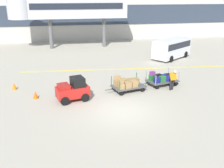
# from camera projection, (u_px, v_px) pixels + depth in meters

# --- Properties ---
(ground_plane) EXTENTS (120.00, 120.00, 0.00)m
(ground_plane) POSITION_uv_depth(u_px,v_px,m) (121.00, 111.00, 15.65)
(ground_plane) COLOR #A8A08E
(apron_lead_line) EXTENTS (19.59, 1.75, 0.01)m
(apron_lead_line) POSITION_uv_depth(u_px,v_px,m) (127.00, 69.00, 24.34)
(apron_lead_line) COLOR yellow
(apron_lead_line) RESTS_ON ground_plane
(terminal_building) EXTENTS (63.59, 2.51, 6.81)m
(terminal_building) POSITION_uv_depth(u_px,v_px,m) (84.00, 17.00, 38.57)
(terminal_building) COLOR #BCB7AD
(terminal_building) RESTS_ON ground_plane
(jet_bridge) EXTENTS (14.61, 3.00, 6.38)m
(jet_bridge) POSITION_uv_depth(u_px,v_px,m) (64.00, 8.00, 31.98)
(jet_bridge) COLOR #B7B7BC
(jet_bridge) RESTS_ON ground_plane
(baggage_tug) EXTENTS (2.31, 1.67, 1.58)m
(baggage_tug) POSITION_uv_depth(u_px,v_px,m) (73.00, 90.00, 16.98)
(baggage_tug) COLOR red
(baggage_tug) RESTS_ON ground_plane
(baggage_cart_lead) EXTENTS (3.09, 1.93, 1.20)m
(baggage_cart_lead) POSITION_uv_depth(u_px,v_px,m) (127.00, 84.00, 18.70)
(baggage_cart_lead) COLOR #4C4C4F
(baggage_cart_lead) RESTS_ON ground_plane
(baggage_cart_middle) EXTENTS (3.09, 1.93, 1.10)m
(baggage_cart_middle) POSITION_uv_depth(u_px,v_px,m) (162.00, 79.00, 19.91)
(baggage_cart_middle) COLOR #4C4C4F
(baggage_cart_middle) RESTS_ON ground_plane
(baggage_handler) EXTENTS (0.56, 0.56, 1.56)m
(baggage_handler) POSITION_uv_depth(u_px,v_px,m) (173.00, 79.00, 18.78)
(baggage_handler) COLOR black
(baggage_handler) RESTS_ON ground_plane
(shuttle_van) EXTENTS (5.02, 4.31, 2.10)m
(shuttle_van) POSITION_uv_depth(u_px,v_px,m) (172.00, 47.00, 27.91)
(shuttle_van) COLOR silver
(shuttle_van) RESTS_ON ground_plane
(safety_cone_near) EXTENTS (0.36, 0.36, 0.55)m
(safety_cone_near) POSITION_uv_depth(u_px,v_px,m) (35.00, 95.00, 17.44)
(safety_cone_near) COLOR #EA590F
(safety_cone_near) RESTS_ON ground_plane
(safety_cone_far) EXTENTS (0.36, 0.36, 0.55)m
(safety_cone_far) POSITION_uv_depth(u_px,v_px,m) (14.00, 86.00, 19.06)
(safety_cone_far) COLOR orange
(safety_cone_far) RESTS_ON ground_plane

